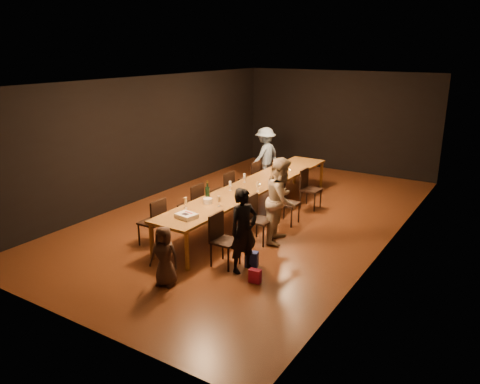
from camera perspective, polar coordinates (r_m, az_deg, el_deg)
The scene contains 30 objects.
ground at distance 10.60m, azimuth 1.68°, elevation -2.94°, with size 10.00×10.00×0.00m, color #401D10.
room_shell at distance 10.07m, azimuth 1.78°, elevation 8.21°, with size 6.04×10.04×3.02m.
table at distance 10.38m, azimuth 1.71°, elevation 0.69°, with size 0.90×6.00×0.75m.
chair_right_0 at distance 8.12m, azimuth -1.80°, elevation -5.94°, with size 0.42×0.42×0.93m, color black, non-canonical shape.
chair_right_1 at distance 9.06m, azimuth 2.46°, elevation -3.40°, with size 0.42×0.42×0.93m, color black, non-canonical shape.
chair_right_2 at distance 10.06m, azimuth 5.87°, elevation -1.34°, with size 0.42×0.42×0.93m, color black, non-canonical shape.
chair_right_3 at distance 11.10m, azimuth 8.65°, elevation 0.35°, with size 0.42×0.42×0.93m, color black, non-canonical shape.
chair_left_0 at distance 9.11m, azimuth -10.71°, elevation -3.58°, with size 0.42×0.42×0.93m, color black, non-canonical shape.
chair_left_1 at distance 9.97m, azimuth -6.05°, elevation -1.54°, with size 0.42×0.42×0.93m, color black, non-canonical shape.
chair_left_2 at distance 10.88m, azimuth -2.15°, elevation 0.19°, with size 0.42×0.42×0.93m, color black, non-canonical shape.
chair_left_3 at distance 11.85m, azimuth 1.13°, elevation 1.63°, with size 0.42×0.42×0.93m, color black, non-canonical shape.
woman_birthday at distance 7.83m, azimuth 0.45°, elevation -4.72°, with size 0.53×0.35×1.46m, color black.
woman_tan at distance 9.05m, azimuth 5.08°, elevation -0.99°, with size 0.81×0.63×1.67m, color beige.
man_blue at distance 13.05m, azimuth 3.09°, elevation 4.49°, with size 1.00×0.58×1.55m, color #89AED4.
child at distance 7.57m, azimuth -9.21°, elevation -7.71°, with size 0.48×0.31×0.99m, color #473227.
gift_bag_red at distance 7.70m, azimuth 1.84°, elevation -10.20°, with size 0.19×0.11×0.23m, color #D01F52.
gift_bag_blue at distance 8.20m, azimuth 1.43°, elevation -8.20°, with size 0.22×0.15×0.27m, color #24359C.
birthday_cake at distance 8.38m, azimuth -6.55°, elevation -2.90°, with size 0.39×0.33×0.08m.
plate_stack at distance 9.11m, azimuth -3.95°, elevation -1.09°, with size 0.18×0.18×0.10m, color white.
champagne_bottle at distance 9.32m, azimuth -3.99°, elevation 0.25°, with size 0.09×0.09×0.38m, color black, non-canonical shape.
ice_bucket at distance 11.01m, azimuth 4.34°, elevation 2.46°, with size 0.19×0.19×0.21m, color #BCBCC1.
wineglass_0 at distance 8.86m, azimuth -6.65°, elevation -1.34°, with size 0.06×0.06×0.21m, color beige, non-canonical shape.
wineglass_1 at distance 8.91m, azimuth -2.57°, elevation -1.12°, with size 0.06×0.06×0.21m, color beige, non-canonical shape.
wineglass_2 at distance 9.88m, azimuth -1.20°, elevation 0.76°, with size 0.06×0.06×0.21m, color silver, non-canonical shape.
wineglass_3 at distance 9.83m, azimuth 2.18°, elevation 0.66°, with size 0.06×0.06×0.21m, color beige, non-canonical shape.
wineglass_4 at distance 10.48m, azimuth 0.54°, elevation 1.73°, with size 0.06×0.06×0.21m, color silver, non-canonical shape.
wineglass_5 at distance 11.24m, azimuth 5.62°, elevation 2.72°, with size 0.06×0.06×0.21m, color silver, non-canonical shape.
tealight_near at distance 8.46m, azimuth -5.40°, elevation -2.84°, with size 0.05×0.05×0.03m, color #B2B7B2.
tealight_mid at distance 10.27m, azimuth 2.39°, elevation 0.88°, with size 0.05×0.05×0.03m, color #B2B7B2.
tealight_far at distance 11.54m, azimuth 6.08°, elevation 2.64°, with size 0.05×0.05×0.03m, color #B2B7B2.
Camera 1 is at (5.05, -8.57, 3.67)m, focal length 35.00 mm.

